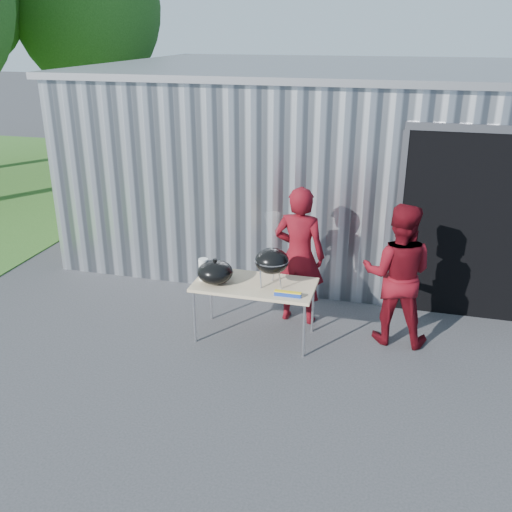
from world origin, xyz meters
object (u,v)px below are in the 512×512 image
(folding_table, at_px, (255,286))
(kettle_grill, at_px, (272,254))
(person_cook, at_px, (299,256))
(person_bystander, at_px, (397,274))

(folding_table, distance_m, kettle_grill, 0.51)
(kettle_grill, relative_size, person_cook, 0.50)
(kettle_grill, xyz_separation_m, person_cook, (0.22, 0.62, -0.24))
(person_bystander, bearing_deg, kettle_grill, 17.69)
(folding_table, height_order, person_bystander, person_bystander)
(folding_table, distance_m, person_bystander, 1.75)
(person_cook, bearing_deg, kettle_grill, 74.33)
(person_bystander, bearing_deg, folding_table, 15.31)
(folding_table, bearing_deg, person_cook, 54.16)
(folding_table, xyz_separation_m, person_bystander, (1.70, 0.39, 0.19))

